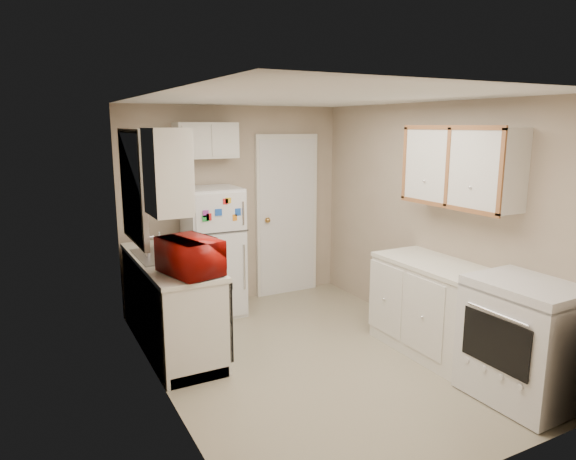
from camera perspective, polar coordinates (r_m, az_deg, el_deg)
name	(u,v)px	position (r m, az deg, el deg)	size (l,w,h in m)	color
floor	(312,358)	(5.03, 2.73, -13.97)	(3.80, 3.80, 0.00)	#B2A88C
ceiling	(315,98)	(4.55, 3.03, 14.46)	(3.80, 3.80, 0.00)	white
wall_left	(159,252)	(4.13, -14.12, -2.37)	(3.80, 3.80, 0.00)	tan
wall_right	(431,221)	(5.48, 15.58, 0.95)	(3.80, 3.80, 0.00)	tan
wall_back	(235,206)	(6.33, -5.91, 2.70)	(2.80, 2.80, 0.00)	tan
wall_front	(479,295)	(3.22, 20.46, -6.75)	(2.80, 2.80, 0.00)	tan
left_counter	(171,302)	(5.25, -12.89, -7.85)	(0.60, 1.80, 0.90)	silver
dishwasher	(220,313)	(4.78, -7.61, -9.13)	(0.03, 0.58, 0.72)	black
sink	(165,259)	(5.27, -13.51, -3.14)	(0.54, 0.74, 0.16)	gray
microwave	(191,257)	(4.52, -10.75, -2.99)	(0.32, 0.57, 0.38)	#9E0D08
soap_bottle	(160,238)	(5.58, -14.08, -0.89)	(0.07, 0.08, 0.17)	silver
window_blinds	(134,187)	(5.08, -16.75, 4.65)	(0.10, 0.98, 1.08)	silver
upper_cabinet_left	(167,172)	(4.28, -13.27, 6.31)	(0.30, 0.45, 0.70)	silver
refrigerator	(213,252)	(5.97, -8.29, -2.38)	(0.61, 0.59, 1.48)	silver
cabinet_over_fridge	(206,140)	(5.98, -9.14, 9.80)	(0.70, 0.30, 0.40)	silver
interior_door	(287,216)	(6.61, -0.11, 1.56)	(0.86, 0.06, 2.08)	silver
right_counter	(464,321)	(4.93, 18.95, -9.51)	(0.60, 2.00, 0.90)	silver
stove	(524,341)	(4.56, 24.76, -11.10)	(0.66, 0.82, 0.99)	silver
upper_cabinet_right	(461,167)	(4.95, 18.66, 6.68)	(0.30, 1.20, 0.70)	silver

